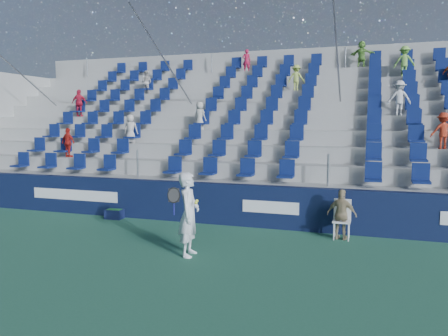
{
  "coord_description": "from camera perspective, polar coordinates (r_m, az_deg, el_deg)",
  "views": [
    {
      "loc": [
        4.03,
        -8.8,
        3.02
      ],
      "look_at": [
        0.2,
        2.8,
        1.7
      ],
      "focal_mm": 35.0,
      "sensor_mm": 36.0,
      "label": 1
    }
  ],
  "objects": [
    {
      "name": "tennis_player",
      "position": [
        9.83,
        -4.6,
        -6.04
      ],
      "size": [
        0.69,
        0.74,
        1.89
      ],
      "color": "white",
      "rests_on": "ground"
    },
    {
      "name": "line_judge_chair",
      "position": [
        11.72,
        15.17,
        -6.09
      ],
      "size": [
        0.45,
        0.46,
        1.01
      ],
      "color": "white",
      "rests_on": "ground"
    },
    {
      "name": "sponsor_wall",
      "position": [
        12.84,
        -0.35,
        -4.7
      ],
      "size": [
        24.0,
        0.32,
        1.2
      ],
      "color": "#0F1738",
      "rests_on": "ground"
    },
    {
      "name": "grandstand",
      "position": [
        17.53,
        4.99,
        3.25
      ],
      "size": [
        24.0,
        8.17,
        6.63
      ],
      "color": "#9E9E99",
      "rests_on": "ground"
    },
    {
      "name": "ball_bin",
      "position": [
        14.01,
        -14.13,
        -5.79
      ],
      "size": [
        0.55,
        0.37,
        0.3
      ],
      "color": "#0E1536",
      "rests_on": "ground"
    },
    {
      "name": "line_judge",
      "position": [
        11.56,
        15.13,
        -5.89
      ],
      "size": [
        0.81,
        0.48,
        1.3
      ],
      "primitive_type": "imported",
      "rotation": [
        0.0,
        0.0,
        2.91
      ],
      "color": "tan",
      "rests_on": "ground"
    },
    {
      "name": "ground",
      "position": [
        10.14,
        -6.17,
        -11.2
      ],
      "size": [
        70.0,
        70.0,
        0.0
      ],
      "primitive_type": "plane",
      "color": "#2A6349",
      "rests_on": "ground"
    }
  ]
}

